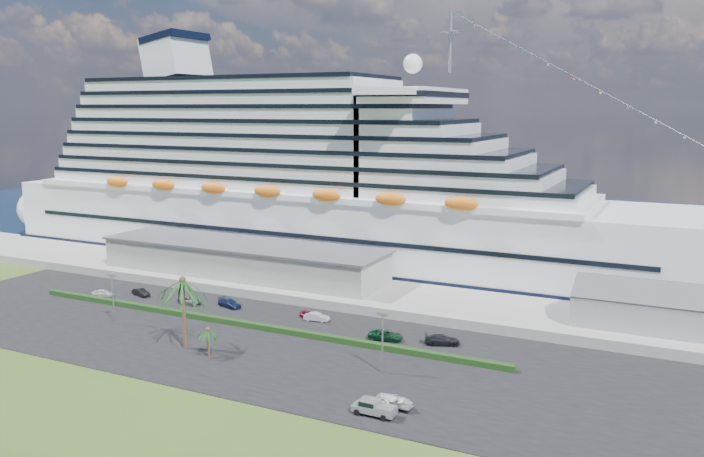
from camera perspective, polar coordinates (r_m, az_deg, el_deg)
The scene contains 22 objects.
ground at distance 96.93m, azimuth -10.57°, elevation -11.39°, with size 420.00×420.00×0.00m, color #3A531B.
asphalt_lot at distance 105.32m, azimuth -6.96°, elevation -9.49°, with size 140.00×38.00×0.12m, color black.
wharf at distance 129.16m, azimuth 0.09°, elevation -5.33°, with size 240.00×20.00×1.80m, color gray.
water at distance 212.09m, azimuth 10.83°, elevation 0.33°, with size 420.00×160.00×0.02m, color black.
cruise_ship at distance 156.90m, azimuth -3.13°, elevation 3.28°, with size 191.00×38.00×54.00m.
terminal_building at distance 140.64m, azimuth -9.11°, elevation -2.45°, with size 61.00×15.00×6.30m.
port_shed at distance 116.06m, azimuth 23.97°, elevation -6.20°, with size 24.00×12.31×7.37m.
hedge at distance 113.36m, azimuth -9.00°, elevation -7.84°, with size 88.00×1.10×0.90m, color black.
lamp_post_left at distance 118.78m, azimuth -19.27°, elevation -5.06°, with size 1.60×0.35×8.27m.
lamp_post_right at distance 92.05m, azimuth 2.55°, elevation -8.85°, with size 1.60×0.35×8.27m.
palm_tall at distance 103.04m, azimuth -13.89°, elevation -4.83°, with size 8.82×8.82×11.13m.
palm_short at distance 100.14m, azimuth -11.87°, elevation -8.49°, with size 3.53×3.53×4.56m.
parked_car_0 at distance 137.15m, azimuth -19.99°, elevation -5.07°, with size 1.61×4.00×1.36m, color white.
parked_car_1 at distance 135.49m, azimuth -17.15°, elevation -5.09°, with size 1.47×4.22×1.39m, color black.
parked_car_2 at distance 127.82m, azimuth -13.35°, elevation -5.82°, with size 2.20×4.77×1.33m, color gray.
parked_car_3 at distance 124.33m, azimuth -10.15°, elevation -6.13°, with size 2.03×4.99×1.45m, color #131F45.
parked_car_4 at distance 116.24m, azimuth -3.52°, elevation -7.17°, with size 1.56×3.88×1.32m, color maroon.
parked_car_5 at distance 114.90m, azimuth -2.96°, elevation -7.35°, with size 1.48×4.25×1.40m, color silver.
parked_car_6 at distance 105.93m, azimuth 2.81°, elevation -8.85°, with size 2.42×5.25×1.46m, color #0D361E.
parked_car_7 at distance 104.67m, azimuth 7.50°, elevation -9.15°, with size 2.13×5.25×1.52m, color black.
pickup_truck at distance 81.56m, azimuth 1.80°, elevation -14.61°, with size 5.18×2.07×1.83m.
boat_trailer at distance 83.33m, azimuth 3.61°, elevation -14.05°, with size 5.47×3.79×1.54m.
Camera 1 is at (54.71, -71.88, 35.14)m, focal length 35.00 mm.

